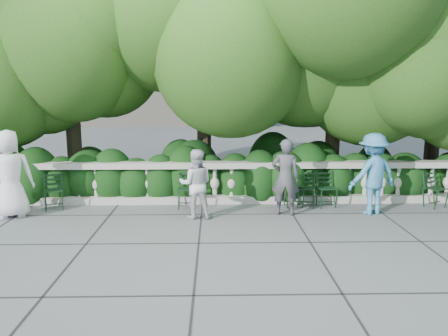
{
  "coord_description": "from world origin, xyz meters",
  "views": [
    {
      "loc": [
        -0.21,
        -8.41,
        2.72
      ],
      "look_at": [
        0.0,
        1.0,
        1.0
      ],
      "focal_mm": 35.0,
      "sensor_mm": 36.0,
      "label": 1
    }
  ],
  "objects_px": {
    "person_older_blue": "(373,174)",
    "chair_e": "(328,208)",
    "chair_b": "(186,210)",
    "chair_a": "(55,211)",
    "person_casual_man": "(196,184)",
    "chair_f": "(440,209)",
    "person_woman_grey": "(285,177)",
    "chair_d": "(306,208)",
    "chair_c": "(295,208)",
    "person_businessman": "(10,174)"
  },
  "relations": [
    {
      "from": "chair_f",
      "to": "person_casual_man",
      "type": "bearing_deg",
      "value": 160.56
    },
    {
      "from": "chair_a",
      "to": "person_businessman",
      "type": "height_order",
      "value": "person_businessman"
    },
    {
      "from": "person_woman_grey",
      "to": "chair_a",
      "type": "bearing_deg",
      "value": 6.61
    },
    {
      "from": "chair_e",
      "to": "person_woman_grey",
      "type": "distance_m",
      "value": 1.43
    },
    {
      "from": "chair_c",
      "to": "person_casual_man",
      "type": "bearing_deg",
      "value": -168.23
    },
    {
      "from": "chair_d",
      "to": "person_older_blue",
      "type": "height_order",
      "value": "person_older_blue"
    },
    {
      "from": "person_casual_man",
      "to": "person_older_blue",
      "type": "distance_m",
      "value": 3.85
    },
    {
      "from": "chair_c",
      "to": "person_woman_grey",
      "type": "xyz_separation_m",
      "value": [
        -0.32,
        -0.49,
        0.83
      ]
    },
    {
      "from": "chair_f",
      "to": "person_older_blue",
      "type": "height_order",
      "value": "person_older_blue"
    },
    {
      "from": "chair_b",
      "to": "person_older_blue",
      "type": "distance_m",
      "value": 4.2
    },
    {
      "from": "chair_f",
      "to": "chair_a",
      "type": "bearing_deg",
      "value": 154.62
    },
    {
      "from": "chair_a",
      "to": "chair_e",
      "type": "height_order",
      "value": "same"
    },
    {
      "from": "chair_d",
      "to": "person_older_blue",
      "type": "distance_m",
      "value": 1.67
    },
    {
      "from": "chair_b",
      "to": "person_businessman",
      "type": "height_order",
      "value": "person_businessman"
    },
    {
      "from": "chair_c",
      "to": "person_businessman",
      "type": "bearing_deg",
      "value": 179.94
    },
    {
      "from": "chair_b",
      "to": "chair_c",
      "type": "xyz_separation_m",
      "value": [
        2.49,
        0.06,
        0.0
      ]
    },
    {
      "from": "chair_a",
      "to": "person_older_blue",
      "type": "distance_m",
      "value": 7.12
    },
    {
      "from": "chair_c",
      "to": "person_businessman",
      "type": "xyz_separation_m",
      "value": [
        -6.18,
        -0.54,
        0.94
      ]
    },
    {
      "from": "chair_a",
      "to": "person_casual_man",
      "type": "distance_m",
      "value": 3.35
    },
    {
      "from": "person_older_blue",
      "to": "chair_e",
      "type": "bearing_deg",
      "value": -46.39
    },
    {
      "from": "person_older_blue",
      "to": "chair_f",
      "type": "bearing_deg",
      "value": 171.56
    },
    {
      "from": "person_casual_man",
      "to": "person_woman_grey",
      "type": "bearing_deg",
      "value": -174.65
    },
    {
      "from": "chair_b",
      "to": "chair_e",
      "type": "height_order",
      "value": "same"
    },
    {
      "from": "chair_b",
      "to": "chair_d",
      "type": "bearing_deg",
      "value": 1.56
    },
    {
      "from": "chair_a",
      "to": "chair_b",
      "type": "distance_m",
      "value": 2.97
    },
    {
      "from": "chair_a",
      "to": "chair_f",
      "type": "bearing_deg",
      "value": -19.59
    },
    {
      "from": "chair_a",
      "to": "person_woman_grey",
      "type": "xyz_separation_m",
      "value": [
        5.14,
        -0.39,
        0.83
      ]
    },
    {
      "from": "person_casual_man",
      "to": "person_older_blue",
      "type": "height_order",
      "value": "person_older_blue"
    },
    {
      "from": "chair_b",
      "to": "chair_d",
      "type": "distance_m",
      "value": 2.74
    },
    {
      "from": "person_woman_grey",
      "to": "person_casual_man",
      "type": "height_order",
      "value": "person_woman_grey"
    },
    {
      "from": "chair_e",
      "to": "chair_f",
      "type": "height_order",
      "value": "same"
    },
    {
      "from": "chair_e",
      "to": "person_casual_man",
      "type": "relative_size",
      "value": 0.57
    },
    {
      "from": "chair_e",
      "to": "person_businessman",
      "type": "xyz_separation_m",
      "value": [
        -6.93,
        -0.51,
        0.94
      ]
    },
    {
      "from": "chair_f",
      "to": "person_businessman",
      "type": "relative_size",
      "value": 0.45
    },
    {
      "from": "chair_c",
      "to": "person_businessman",
      "type": "distance_m",
      "value": 6.27
    },
    {
      "from": "chair_a",
      "to": "chair_d",
      "type": "distance_m",
      "value": 5.7
    },
    {
      "from": "person_casual_man",
      "to": "person_businessman",
      "type": "bearing_deg",
      "value": -2.37
    },
    {
      "from": "chair_f",
      "to": "chair_d",
      "type": "bearing_deg",
      "value": 153.05
    },
    {
      "from": "chair_d",
      "to": "person_casual_man",
      "type": "xyz_separation_m",
      "value": [
        -2.49,
        -0.66,
        0.74
      ]
    },
    {
      "from": "chair_c",
      "to": "chair_d",
      "type": "height_order",
      "value": "same"
    },
    {
      "from": "person_woman_grey",
      "to": "person_businessman",
      "type": "bearing_deg",
      "value": 11.52
    },
    {
      "from": "person_woman_grey",
      "to": "chair_f",
      "type": "bearing_deg",
      "value": -163.14
    },
    {
      "from": "chair_c",
      "to": "person_older_blue",
      "type": "relative_size",
      "value": 0.47
    },
    {
      "from": "chair_d",
      "to": "person_casual_man",
      "type": "bearing_deg",
      "value": -154.21
    },
    {
      "from": "chair_b",
      "to": "chair_f",
      "type": "relative_size",
      "value": 1.0
    },
    {
      "from": "chair_b",
      "to": "person_woman_grey",
      "type": "bearing_deg",
      "value": -10.35
    },
    {
      "from": "chair_b",
      "to": "chair_a",
      "type": "bearing_deg",
      "value": -178.62
    },
    {
      "from": "chair_e",
      "to": "chair_f",
      "type": "relative_size",
      "value": 1.0
    },
    {
      "from": "chair_e",
      "to": "chair_a",
      "type": "bearing_deg",
      "value": 176.6
    },
    {
      "from": "chair_b",
      "to": "person_businessman",
      "type": "xyz_separation_m",
      "value": [
        -3.68,
        -0.48,
        0.94
      ]
    }
  ]
}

